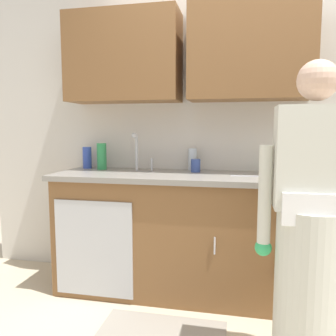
{
  "coord_description": "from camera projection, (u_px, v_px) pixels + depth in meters",
  "views": [
    {
      "loc": [
        -0.11,
        -1.87,
        1.29
      ],
      "look_at": [
        -0.62,
        0.55,
        1.0
      ],
      "focal_mm": 36.59,
      "sensor_mm": 36.0,
      "label": 1
    }
  ],
  "objects": [
    {
      "name": "person_at_sink",
      "position": [
        310.0,
        244.0,
        1.76
      ],
      "size": [
        0.55,
        0.34,
        1.62
      ],
      "color": "white",
      "rests_on": "ground"
    },
    {
      "name": "knife_on_counter",
      "position": [
        247.0,
        176.0,
        2.49
      ],
      "size": [
        0.24,
        0.03,
        0.01
      ],
      "primitive_type": "cube",
      "rotation": [
        0.0,
        0.0,
        3.18
      ],
      "color": "silver",
      "rests_on": "countertop"
    },
    {
      "name": "counter_cabinet",
      "position": [
        180.0,
        236.0,
        2.68
      ],
      "size": [
        1.9,
        0.62,
        0.9
      ],
      "color": "brown",
      "rests_on": "ground"
    },
    {
      "name": "bottle_soap",
      "position": [
        87.0,
        158.0,
        2.99
      ],
      "size": [
        0.08,
        0.08,
        0.19
      ],
      "primitive_type": "cylinder",
      "color": "#334CB2",
      "rests_on": "countertop"
    },
    {
      "name": "kitchen_wall_with_uppers",
      "position": [
        238.0,
        105.0,
        2.77
      ],
      "size": [
        4.8,
        0.44,
        2.7
      ],
      "color": "beige",
      "rests_on": "ground"
    },
    {
      "name": "countertop",
      "position": [
        181.0,
        176.0,
        2.63
      ],
      "size": [
        1.96,
        0.66,
        0.04
      ],
      "primitive_type": "cube",
      "color": "gray",
      "rests_on": "counter_cabinet"
    },
    {
      "name": "bottle_dish_liquid",
      "position": [
        192.0,
        159.0,
        2.84
      ],
      "size": [
        0.07,
        0.07,
        0.18
      ],
      "primitive_type": "cylinder",
      "color": "silver",
      "rests_on": "countertop"
    },
    {
      "name": "cup_by_sink",
      "position": [
        196.0,
        166.0,
        2.72
      ],
      "size": [
        0.08,
        0.08,
        0.1
      ],
      "primitive_type": "cylinder",
      "color": "#33478C",
      "rests_on": "countertop"
    },
    {
      "name": "sponge",
      "position": [
        270.0,
        172.0,
        2.65
      ],
      "size": [
        0.11,
        0.07,
        0.03
      ],
      "primitive_type": "cube",
      "color": "#4CBF4C",
      "rests_on": "countertop"
    },
    {
      "name": "bottle_water_short",
      "position": [
        102.0,
        156.0,
        2.9
      ],
      "size": [
        0.08,
        0.08,
        0.22
      ],
      "primitive_type": "cylinder",
      "color": "#2D8C4C",
      "rests_on": "countertop"
    },
    {
      "name": "sink",
      "position": [
        136.0,
        174.0,
        2.71
      ],
      "size": [
        0.5,
        0.36,
        0.35
      ],
      "color": "#B7BABF",
      "rests_on": "counter_cabinet"
    }
  ]
}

